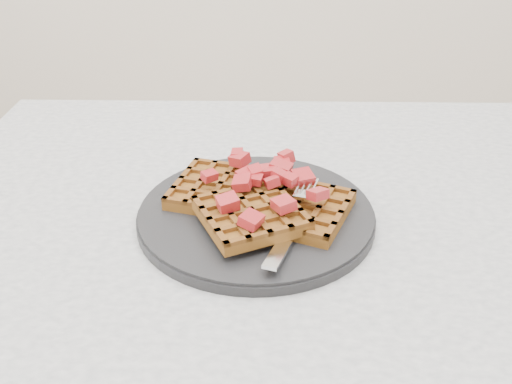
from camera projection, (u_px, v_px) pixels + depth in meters
The scene contains 5 objects.
table at pixel (373, 293), 0.76m from camera, with size 1.20×0.80×0.75m.
plate at pixel (256, 215), 0.70m from camera, with size 0.29×0.29×0.02m, color black.
waffles at pixel (256, 203), 0.69m from camera, with size 0.24×0.22×0.03m.
strawberry_pile at pixel (256, 182), 0.68m from camera, with size 0.15×0.15×0.02m, color maroon, non-canonical shape.
fork at pixel (295, 222), 0.65m from camera, with size 0.02×0.18×0.02m, color silver, non-canonical shape.
Camera 1 is at (-0.15, -0.59, 1.13)m, focal length 40.00 mm.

